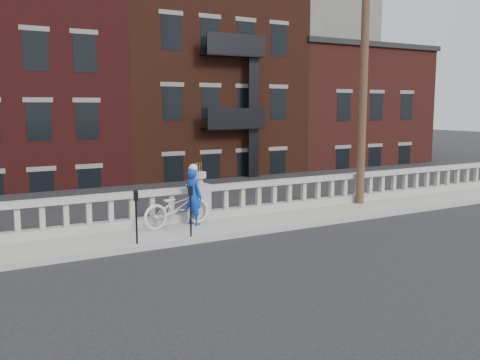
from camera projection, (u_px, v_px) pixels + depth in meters
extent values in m
plane|color=black|center=(270.00, 255.00, 12.98)|extent=(120.00, 120.00, 0.00)
cube|color=gray|center=(214.00, 228.00, 15.54)|extent=(32.00, 2.20, 0.15)
cube|color=gray|center=(199.00, 216.00, 16.33)|extent=(28.00, 0.34, 0.25)
cube|color=gray|center=(199.00, 189.00, 16.21)|extent=(28.00, 0.34, 0.16)
cube|color=gray|center=(199.00, 202.00, 16.27)|extent=(0.55, 0.55, 1.10)
cylinder|color=gray|center=(199.00, 181.00, 16.18)|extent=(0.24, 0.24, 0.20)
cylinder|color=gray|center=(199.00, 175.00, 16.15)|extent=(0.44, 0.44, 0.18)
cube|color=#605E59|center=(195.00, 297.00, 17.00)|extent=(36.00, 0.50, 5.15)
cube|color=black|center=(58.00, 238.00, 35.93)|extent=(80.00, 44.00, 0.50)
cube|color=#595651|center=(98.00, 287.00, 19.64)|extent=(16.00, 7.00, 4.00)
cube|color=#595651|center=(273.00, 102.00, 51.59)|extent=(14.00, 14.00, 18.00)
cube|color=#3D1A10|center=(173.00, 120.00, 32.67)|extent=(10.00, 14.00, 15.50)
cube|color=#4F1F18|center=(304.00, 143.00, 37.89)|extent=(10.00, 14.00, 12.00)
cube|color=black|center=(306.00, 54.00, 37.04)|extent=(10.30, 14.30, 0.30)
cylinder|color=#422D1E|center=(364.00, 61.00, 18.44)|extent=(0.28, 0.28, 10.00)
cylinder|color=black|center=(136.00, 222.00, 13.42)|extent=(0.05, 0.05, 1.10)
cube|color=black|center=(136.00, 196.00, 13.33)|extent=(0.10, 0.08, 0.26)
cube|color=black|center=(136.00, 194.00, 13.29)|extent=(0.06, 0.01, 0.08)
cylinder|color=black|center=(191.00, 216.00, 14.17)|extent=(0.05, 0.05, 1.10)
cube|color=black|center=(190.00, 191.00, 14.08)|extent=(0.10, 0.08, 0.26)
cube|color=black|center=(191.00, 190.00, 14.03)|extent=(0.06, 0.01, 0.08)
imported|color=silver|center=(177.00, 207.00, 15.35)|extent=(2.26, 1.10, 1.14)
imported|color=#0B37B2|center=(193.00, 196.00, 15.59)|extent=(0.57, 0.71, 1.68)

